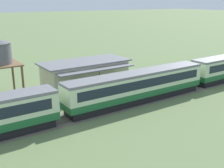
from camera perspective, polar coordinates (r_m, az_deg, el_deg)
passenger_train at (r=36.25m, az=5.61°, el=-0.20°), size 107.94×3.03×3.97m
railway_track at (r=41.29m, az=12.65°, el=-1.61°), size 167.47×3.60×0.04m
station_building at (r=41.75m, az=-5.44°, el=1.92°), size 13.04×7.16×4.14m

